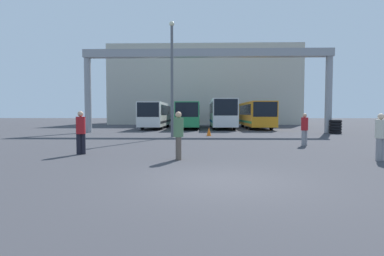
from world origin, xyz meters
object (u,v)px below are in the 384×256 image
bus_slot_3 (256,114)px  pedestrian_mid_left (178,134)px  pedestrian_far_center (305,129)px  bus_slot_2 (222,112)px  lamp_post (172,75)px  traffic_cone (209,132)px  pedestrian_near_right (380,136)px  pedestrian_mid_right (81,131)px  bus_slot_1 (189,114)px  bus_slot_0 (156,114)px  tire_stack (335,127)px

bus_slot_3 → pedestrian_mid_left: (-7.23, -23.50, -0.76)m
bus_slot_3 → pedestrian_far_center: 18.39m
bus_slot_2 → pedestrian_far_center: bus_slot_2 is taller
lamp_post → bus_slot_3: bearing=56.6°
pedestrian_mid_left → traffic_cone: pedestrian_mid_left is taller
pedestrian_near_right → lamp_post: (-8.82, 10.64, 3.65)m
bus_slot_3 → traffic_cone: size_ratio=15.42×
pedestrian_mid_right → traffic_cone: 12.13m
pedestrian_far_center → pedestrian_mid_left: size_ratio=0.96×
pedestrian_mid_left → pedestrian_near_right: bearing=79.1°
bus_slot_2 → lamp_post: size_ratio=1.32×
pedestrian_far_center → lamp_post: lamp_post is taller
bus_slot_1 → pedestrian_mid_right: bearing=-99.4°
bus_slot_0 → pedestrian_mid_right: bus_slot_0 is taller
bus_slot_1 → pedestrian_near_right: (8.10, -24.30, -0.77)m
pedestrian_far_center → traffic_cone: bearing=94.7°
pedestrian_mid_right → tire_stack: (16.94, 13.71, -0.39)m
traffic_cone → bus_slot_0: bearing=116.3°
bus_slot_2 → lamp_post: bearing=-109.1°
pedestrian_mid_left → traffic_cone: bearing=161.9°
bus_slot_3 → traffic_cone: 12.93m
bus_slot_1 → pedestrian_mid_right: 23.25m
lamp_post → pedestrian_near_right: bearing=-50.3°
bus_slot_0 → lamp_post: bearing=-76.6°
bus_slot_2 → pedestrian_far_center: 19.11m
bus_slot_0 → bus_slot_3: 11.66m
bus_slot_3 → lamp_post: 15.66m
pedestrian_mid_right → pedestrian_mid_left: bearing=-44.0°
pedestrian_mid_left → bus_slot_1: bearing=170.3°
pedestrian_far_center → pedestrian_mid_left: 8.30m
bus_slot_2 → traffic_cone: size_ratio=16.80×
pedestrian_near_right → traffic_cone: pedestrian_near_right is taller
pedestrian_mid_right → bus_slot_3: bearing=36.2°
bus_slot_2 → pedestrian_mid_left: 24.21m
pedestrian_mid_left → lamp_post: bearing=175.7°
bus_slot_1 → pedestrian_far_center: (7.06, -19.17, -0.77)m
bus_slot_3 → lamp_post: lamp_post is taller
bus_slot_2 → pedestrian_near_right: bearing=-80.0°
pedestrian_mid_right → traffic_cone: (5.81, 10.62, -0.66)m
bus_slot_3 → pedestrian_mid_right: bus_slot_3 is taller
bus_slot_3 → pedestrian_mid_left: bus_slot_3 is taller
bus_slot_0 → lamp_post: (3.16, -13.30, 2.87)m
tire_stack → lamp_post: 15.10m
pedestrian_far_center → lamp_post: size_ratio=0.21×
pedestrian_far_center → traffic_cone: pedestrian_far_center is taller
bus_slot_2 → lamp_post: lamp_post is taller
pedestrian_mid_right → lamp_post: 10.40m
pedestrian_near_right → traffic_cone: bearing=88.7°
bus_slot_0 → tire_stack: 19.24m
bus_slot_0 → pedestrian_far_center: size_ratio=6.28×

